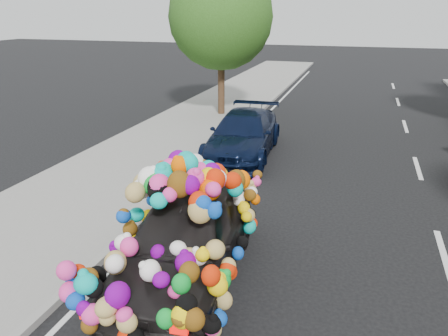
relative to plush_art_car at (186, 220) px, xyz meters
The scene contains 7 objects.
ground 2.41m from the plush_art_car, 71.06° to the left, with size 100.00×100.00×0.00m, color black.
sidewalk 4.26m from the plush_art_car, 150.47° to the left, with size 4.00×60.00×0.12m, color gray.
kerb 2.81m from the plush_art_car, 128.98° to the left, with size 0.15×60.00×0.13m, color gray.
lane_markings 4.88m from the plush_art_car, 25.37° to the left, with size 6.00×50.00×0.01m, color silver, non-canonical shape.
tree_near_sidewalk 12.31m from the plush_art_car, 105.04° to the left, with size 4.20×4.20×6.13m.
plush_art_car is the anchor object (origin of this frame).
navy_sedan 6.74m from the plush_art_car, 97.02° to the left, with size 1.87×4.59×1.33m, color black.
Camera 1 is at (1.82, -7.95, 4.30)m, focal length 35.00 mm.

